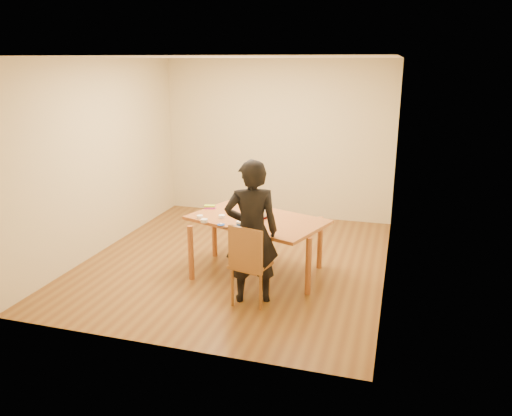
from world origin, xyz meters
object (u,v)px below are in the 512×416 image
(dining_chair, at_px, (251,265))
(person, at_px, (252,232))
(dining_table, at_px, (257,220))
(cake_plate, at_px, (258,216))
(cake, at_px, (258,212))

(dining_chair, distance_m, person, 0.38)
(dining_table, bearing_deg, dining_chair, -60.11)
(cake_plate, xyz_separation_m, cake, (0.00, 0.00, 0.05))
(dining_chair, distance_m, cake, 0.92)
(dining_table, height_order, dining_chair, dining_table)
(dining_chair, distance_m, cake_plate, 0.91)
(cake, relative_size, person, 0.14)
(cake_plate, relative_size, cake, 1.19)
(cake, distance_m, person, 0.81)
(cake, bearing_deg, dining_table, -80.74)
(dining_chair, bearing_deg, dining_table, 115.88)
(cake_plate, relative_size, person, 0.17)
(cake_plate, xyz_separation_m, person, (0.16, -0.79, 0.07))
(cake_plate, distance_m, person, 0.81)
(cake_plate, height_order, person, person)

